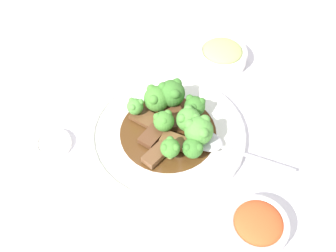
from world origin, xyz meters
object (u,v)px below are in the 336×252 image
Objects in this scene: broccoli_floret_0 at (199,130)px; sauce_dish at (54,143)px; main_plate at (168,133)px; broccoli_floret_2 at (157,98)px; beef_strip_4 at (174,115)px; beef_strip_1 at (180,143)px; broccoli_floret_4 at (189,119)px; broccoli_floret_7 at (193,148)px; broccoli_floret_5 at (195,106)px; broccoli_floret_8 at (135,106)px; beef_strip_0 at (148,119)px; broccoli_floret_6 at (171,93)px; serving_spoon at (212,143)px; broccoli_floret_1 at (170,148)px; beef_strip_3 at (152,136)px; broccoli_floret_3 at (164,121)px; side_bowl_kimchi at (257,226)px; beef_strip_2 at (156,154)px; side_bowl_appetizer at (222,55)px.

broccoli_floret_0 reaches higher than sauce_dish.
broccoli_floret_2 is (0.03, 0.06, 0.04)m from main_plate.
main_plate is 3.99× the size of beef_strip_4.
beef_strip_1 is 0.05m from broccoli_floret_4.
broccoli_floret_7 is (-0.02, -0.07, 0.03)m from main_plate.
broccoli_floret_5 reaches higher than beef_strip_4.
broccoli_floret_5 is 0.12m from broccoli_floret_8.
broccoli_floret_8 is at bearing -29.42° from sauce_dish.
broccoli_floret_0 reaches higher than broccoli_floret_5.
broccoli_floret_7 is 0.28m from sauce_dish.
broccoli_floret_6 is at bearing -8.43° from beef_strip_0.
broccoli_floret_1 is at bearing 147.88° from serving_spoon.
broccoli_floret_1 is 0.13m from broccoli_floret_6.
beef_strip_4 is at bearing 75.04° from broccoli_floret_0.
beef_strip_3 is 1.08× the size of broccoli_floret_1.
beef_strip_0 is 1.47× the size of broccoli_floret_3.
broccoli_floret_2 is at bearing 60.41° from main_plate.
side_bowl_kimchi is (-0.13, -0.23, -0.02)m from broccoli_floret_5.
broccoli_floret_4 is at bearing -99.34° from beef_strip_4.
broccoli_floret_4 reaches higher than serving_spoon.
beef_strip_4 and serving_spoon have the same top height.
beef_strip_4 is 0.10m from broccoli_floret_7.
beef_strip_4 is 0.10m from broccoli_floret_1.
broccoli_floret_2 is 0.03m from broccoli_floret_6.
beef_strip_2 is at bearing 175.54° from broccoli_floret_4.
broccoli_floret_0 reaches higher than broccoli_floret_4.
broccoli_floret_8 reaches higher than beef_strip_4.
sauce_dish is at bearing 127.93° from broccoli_floret_0.
beef_strip_0 is 0.26m from side_bowl_appetizer.
beef_strip_1 is 0.69× the size of side_bowl_appetizer.
beef_strip_3 is 0.65× the size of beef_strip_4.
broccoli_floret_3 is 0.23m from sauce_dish.
main_plate is at bearing -45.19° from sauce_dish.
broccoli_floret_5 is at bearing -79.95° from broccoli_floret_6.
main_plate is 0.08m from broccoli_floret_7.
broccoli_floret_3 is at bearing -171.93° from beef_strip_4.
broccoli_floret_7 is 0.29m from side_bowl_appetizer.
side_bowl_appetizer is at bearing 16.87° from beef_strip_1.
broccoli_floret_4 reaches higher than beef_strip_3.
main_plate is 5.67× the size of broccoli_floret_4.
side_bowl_kimchi is (-0.05, -0.17, -0.02)m from broccoli_floret_7.
broccoli_floret_4 is at bearing 68.72° from broccoli_floret_0.
beef_strip_1 is 1.85× the size of broccoli_floret_8.
side_bowl_appetizer reaches higher than beef_strip_2.
side_bowl_appetizer is at bearing -1.53° from beef_strip_0.
broccoli_floret_8 is 0.26m from side_bowl_appetizer.
beef_strip_3 is 0.09m from broccoli_floret_7.
broccoli_floret_1 reaches higher than beef_strip_1.
broccoli_floret_3 is (0.03, -0.01, 0.03)m from beef_strip_3.
broccoli_floret_7 is at bearing -145.35° from broccoli_floret_5.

